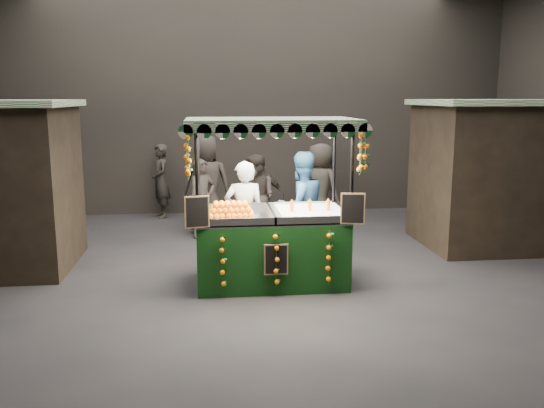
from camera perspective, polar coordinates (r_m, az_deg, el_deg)
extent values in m
plane|color=black|center=(8.56, -0.42, -7.35)|extent=(12.00, 12.00, 0.00)
cube|color=black|center=(13.13, -2.77, 10.01)|extent=(12.00, 0.10, 5.00)
cube|color=black|center=(3.22, 9.00, 7.90)|extent=(12.00, 0.10, 5.00)
cube|color=black|center=(11.03, 22.08, 2.60)|extent=(2.80, 2.00, 2.50)
cube|color=#10491B|center=(10.94, 22.56, 9.36)|extent=(3.00, 2.20, 0.10)
cube|color=black|center=(8.20, -0.10, -4.70)|extent=(2.09, 1.14, 0.95)
cube|color=#B0B2B7|center=(8.08, -0.10, -1.33)|extent=(2.09, 1.14, 0.04)
cylinder|color=black|center=(7.47, -7.40, -1.07)|extent=(0.05, 0.05, 2.28)
cylinder|color=black|center=(7.70, 7.88, -0.73)|extent=(0.05, 0.05, 2.28)
cylinder|color=black|center=(8.53, -7.30, 0.40)|extent=(0.05, 0.05, 2.28)
cylinder|color=black|center=(8.74, 6.14, 0.67)|extent=(0.05, 0.05, 2.28)
cube|color=#10491B|center=(7.91, -0.10, 8.27)|extent=(2.33, 1.38, 0.08)
cube|color=silver|center=(8.15, 3.89, -0.84)|extent=(0.93, 1.03, 0.08)
cube|color=black|center=(7.41, -7.49, -0.80)|extent=(0.32, 0.09, 0.42)
cube|color=black|center=(7.64, 8.06, -0.46)|extent=(0.32, 0.09, 0.42)
cube|color=black|center=(7.60, 0.41, -5.56)|extent=(0.32, 0.02, 0.42)
imported|color=gray|center=(8.82, -2.77, -1.14)|extent=(0.62, 0.41, 1.69)
imported|color=navy|center=(9.18, 2.90, -0.33)|extent=(1.05, 0.94, 1.80)
imported|color=#2E2826|center=(10.84, -6.95, 0.52)|extent=(0.66, 0.61, 1.51)
imported|color=#2E2725|center=(10.71, -1.53, 0.71)|extent=(0.97, 0.98, 1.60)
imported|color=black|center=(10.94, -1.18, 0.85)|extent=(0.97, 0.53, 1.57)
imported|color=black|center=(12.56, 5.03, 2.23)|extent=(1.10, 1.21, 1.63)
imported|color=#292321|center=(11.24, -6.57, 2.00)|extent=(0.97, 0.66, 1.93)
imported|color=black|center=(13.10, 17.75, 1.88)|extent=(0.80, 1.48, 1.52)
imported|color=black|center=(12.85, -11.04, 2.26)|extent=(0.55, 0.68, 1.63)
imported|color=#2A2622|center=(11.20, 4.81, 1.56)|extent=(0.98, 1.02, 1.76)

